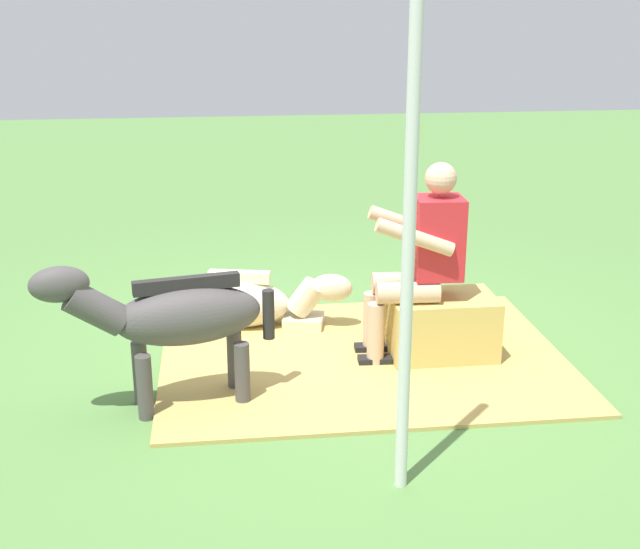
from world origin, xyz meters
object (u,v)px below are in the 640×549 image
(pony_lying, at_px, (243,302))
(tent_pole_left, at_px, (408,258))
(pony_standing, at_px, (173,318))
(hay_bale, at_px, (441,327))
(person_seated, at_px, (420,255))

(pony_lying, xyz_separation_m, tent_pole_left, (-0.69, 2.18, 0.97))
(pony_lying, bearing_deg, pony_standing, 70.36)
(pony_lying, distance_m, tent_pole_left, 2.48)
(pony_standing, relative_size, tent_pole_left, 0.57)
(hay_bale, bearing_deg, person_seated, -1.94)
(hay_bale, xyz_separation_m, person_seated, (0.16, -0.01, 0.50))
(hay_bale, height_order, pony_standing, pony_standing)
(hay_bale, distance_m, pony_lying, 1.46)
(pony_standing, bearing_deg, pony_lying, -109.64)
(pony_standing, height_order, tent_pole_left, tent_pole_left)
(person_seated, relative_size, pony_standing, 0.98)
(person_seated, height_order, tent_pole_left, tent_pole_left)
(person_seated, relative_size, tent_pole_left, 0.56)
(pony_lying, relative_size, tent_pole_left, 0.58)
(hay_bale, height_order, pony_lying, hay_bale)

